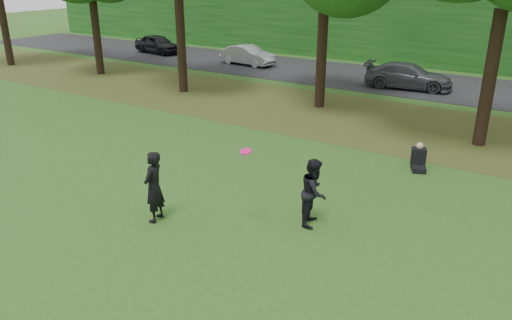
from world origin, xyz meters
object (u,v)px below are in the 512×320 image
Objects in this scene: player_left at (154,187)px; player_right at (314,192)px; frisbee at (246,151)px; seated_person at (419,159)px.

player_right is (3.34, 1.97, -0.07)m from player_left.
player_right is 4.51× the size of frisbee.
player_left is 2.54m from frisbee.
frisbee is at bearing -133.28° from seated_person.
seated_person is at bearing 133.75° from player_left.
player_left is at bearing -145.28° from seated_person.
seated_person is (4.49, 6.91, -0.59)m from player_left.
frisbee reaches higher than player_left.
seated_person is (2.34, 6.10, -1.68)m from frisbee.
frisbee is (2.15, 0.81, 1.09)m from player_left.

